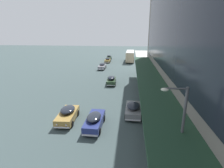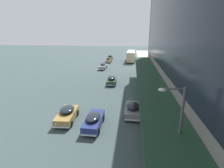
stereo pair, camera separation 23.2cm
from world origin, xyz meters
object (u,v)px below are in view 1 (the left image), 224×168
sedan_oncoming_rear (111,80)px  sedan_lead_near (133,109)px  sedan_trailing_near (109,57)px  sedan_far_back (102,66)px  pedestrian_at_kerb (159,129)px  sedan_second_mid (108,60)px  sedan_oncoming_front (94,120)px  transit_bus_kerbside_front (130,56)px  fire_hydrant (161,143)px  street_lamp (179,132)px  sedan_second_near (68,114)px

sedan_oncoming_rear → sedan_lead_near: bearing=-72.2°
sedan_trailing_near → sedan_far_back: bearing=-89.2°
pedestrian_at_kerb → sedan_lead_near: bearing=114.5°
sedan_second_mid → sedan_trailing_near: 6.34m
sedan_oncoming_front → sedan_oncoming_rear: 15.95m
sedan_second_mid → pedestrian_at_kerb: size_ratio=2.36×
sedan_far_back → sedan_oncoming_rear: bearing=-73.9°
transit_bus_kerbside_front → sedan_second_mid: (-7.29, -2.74, -1.22)m
sedan_oncoming_front → fire_hydrant: 7.06m
transit_bus_kerbside_front → pedestrian_at_kerb: transit_bus_kerbside_front is taller
sedan_far_back → street_lamp: bearing=-74.0°
fire_hydrant → sedan_second_near: bearing=158.1°
sedan_lead_near → transit_bus_kerbside_front: bearing=91.0°
sedan_second_mid → sedan_oncoming_rear: bearing=-80.9°
sedan_lead_near → sedan_trailing_near: (-8.31, 43.52, -0.01)m
transit_bus_kerbside_front → sedan_trailing_near: (-7.61, 3.60, -1.20)m
transit_bus_kerbside_front → sedan_lead_near: 39.95m
sedan_far_back → sedan_second_near: bearing=-88.7°
sedan_oncoming_front → sedan_trailing_near: bearing=95.2°
sedan_second_near → pedestrian_at_kerb: (9.67, -2.78, 0.40)m
sedan_lead_near → sedan_oncoming_front: (-4.09, -3.27, -0.02)m
sedan_second_mid → sedan_oncoming_rear: (3.92, -24.50, 0.02)m
sedan_far_back → fire_hydrant: sedan_far_back is taller
transit_bus_kerbside_front → sedan_lead_near: transit_bus_kerbside_front is taller
sedan_second_mid → fire_hydrant: 44.52m
pedestrian_at_kerb → fire_hydrant: size_ratio=2.65×
sedan_lead_near → sedan_oncoming_front: 5.23m
fire_hydrant → sedan_far_back: bearing=107.7°
sedan_lead_near → sedan_oncoming_front: sedan_lead_near is taller
sedan_oncoming_rear → sedan_oncoming_front: bearing=-90.1°
sedan_oncoming_front → pedestrian_at_kerb: bearing=-14.9°
sedan_oncoming_front → fire_hydrant: (6.46, -2.84, -0.27)m
transit_bus_kerbside_front → street_lamp: street_lamp is taller
sedan_oncoming_front → transit_bus_kerbside_front: bearing=85.5°
street_lamp → fire_hydrant: (-0.08, 4.04, -3.58)m
sedan_oncoming_front → street_lamp: bearing=-46.5°
sedan_oncoming_front → fire_hydrant: sedan_oncoming_front is taller
sedan_second_mid → sedan_oncoming_front: (3.90, -40.45, 0.01)m
sedan_second_mid → sedan_oncoming_front: size_ratio=0.95×
sedan_oncoming_front → street_lamp: (6.54, -6.89, 3.31)m
street_lamp → fire_hydrant: 5.40m
transit_bus_kerbside_front → sedan_second_near: (-6.72, -42.11, -1.20)m
sedan_oncoming_rear → street_lamp: 23.97m
sedan_second_mid → street_lamp: (10.44, -47.34, 3.32)m
fire_hydrant → sedan_oncoming_rear: bearing=108.9°
sedan_second_near → sedan_trailing_near: sedan_second_near is taller
sedan_far_back → sedan_oncoming_front: bearing=-82.4°
pedestrian_at_kerb → street_lamp: 5.94m
transit_bus_kerbside_front → street_lamp: size_ratio=1.51×
sedan_second_mid → sedan_trailing_near: sedan_trailing_near is taller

